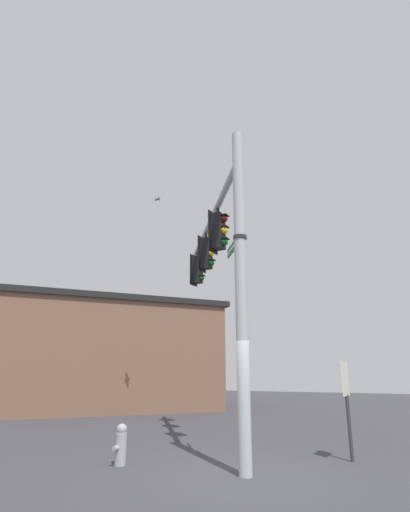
% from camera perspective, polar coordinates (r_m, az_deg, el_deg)
% --- Properties ---
extents(ground_plane, '(80.00, 80.00, 0.00)m').
position_cam_1_polar(ground_plane, '(8.75, 5.69, -28.17)').
color(ground_plane, '#38383D').
extents(signal_pole, '(0.26, 0.26, 7.30)m').
position_cam_1_polar(signal_pole, '(8.75, 5.03, -4.11)').
color(signal_pole, '#ADB2B7').
rests_on(signal_pole, ground).
extents(mast_arm, '(6.43, 4.94, 0.17)m').
position_cam_1_polar(mast_arm, '(13.32, 0.75, 4.68)').
color(mast_arm, '#ADB2B7').
extents(traffic_light_nearest_pole, '(0.54, 0.49, 1.31)m').
position_cam_1_polar(traffic_light_nearest_pole, '(11.78, 1.92, 3.46)').
color(traffic_light_nearest_pole, black).
extents(traffic_light_mid_inner, '(0.54, 0.49, 1.31)m').
position_cam_1_polar(traffic_light_mid_inner, '(13.90, 0.24, 0.37)').
color(traffic_light_mid_inner, black).
extents(traffic_light_mid_outer, '(0.54, 0.49, 1.31)m').
position_cam_1_polar(traffic_light_mid_outer, '(16.05, -0.99, -1.90)').
color(traffic_light_mid_outer, black).
extents(street_name_sign, '(1.19, 0.95, 0.22)m').
position_cam_1_polar(street_name_sign, '(9.38, 4.33, 1.81)').
color(street_name_sign, '#147238').
extents(bird_flying, '(0.30, 0.39, 0.13)m').
position_cam_1_polar(bird_flying, '(18.06, -6.60, 7.85)').
color(bird_flying, gray).
extents(storefront_building, '(14.68, 13.81, 5.77)m').
position_cam_1_polar(storefront_building, '(24.47, -14.41, -13.18)').
color(storefront_building, brown).
rests_on(storefront_building, ground).
extents(fire_hydrant, '(0.35, 0.24, 0.82)m').
position_cam_1_polar(fire_hydrant, '(9.79, -11.58, -24.18)').
color(fire_hydrant, '#99999E').
rests_on(fire_hydrant, ground).
extents(historical_marker, '(0.60, 0.08, 2.13)m').
position_cam_1_polar(historical_marker, '(10.46, 19.01, -17.68)').
color(historical_marker, '#333333').
rests_on(historical_marker, ground).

